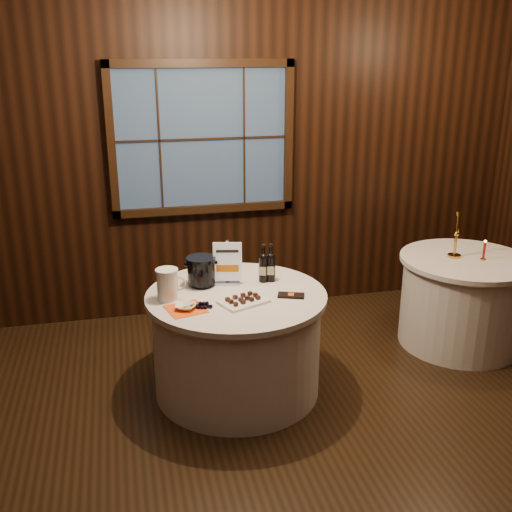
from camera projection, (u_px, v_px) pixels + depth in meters
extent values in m
plane|color=black|center=(271.00, 477.00, 3.55)|extent=(6.00, 6.00, 0.00)
cube|color=black|center=(202.00, 155.00, 5.36)|extent=(6.00, 0.02, 3.00)
cube|color=#32496A|center=(202.00, 139.00, 5.28)|extent=(1.50, 0.01, 1.20)
cylinder|color=silver|center=(237.00, 345.00, 4.35)|extent=(1.20, 1.20, 0.73)
cylinder|color=silver|center=(236.00, 296.00, 4.22)|extent=(1.28, 1.28, 0.04)
cylinder|color=silver|center=(461.00, 303.00, 5.06)|extent=(1.00, 1.00, 0.73)
cylinder|color=silver|center=(467.00, 260.00, 4.93)|extent=(1.08, 1.08, 0.04)
cube|color=#B0B0B7|center=(228.00, 283.00, 4.38)|extent=(0.19, 0.13, 0.02)
cube|color=#B0B0B7|center=(227.00, 261.00, 4.33)|extent=(0.02, 0.02, 0.32)
cube|color=white|center=(228.00, 262.00, 4.32)|extent=(0.20, 0.05, 0.29)
cylinder|color=black|center=(263.00, 270.00, 4.40)|extent=(0.07, 0.07, 0.19)
sphere|color=black|center=(263.00, 258.00, 4.37)|extent=(0.07, 0.07, 0.07)
cylinder|color=black|center=(264.00, 251.00, 4.35)|extent=(0.03, 0.03, 0.08)
cylinder|color=black|center=(264.00, 246.00, 4.34)|extent=(0.03, 0.03, 0.02)
cube|color=beige|center=(265.00, 271.00, 4.37)|extent=(0.05, 0.02, 0.06)
cylinder|color=black|center=(271.00, 269.00, 4.41)|extent=(0.07, 0.07, 0.19)
sphere|color=black|center=(271.00, 257.00, 4.38)|extent=(0.07, 0.07, 0.07)
cylinder|color=black|center=(271.00, 251.00, 4.36)|extent=(0.03, 0.03, 0.08)
cylinder|color=black|center=(271.00, 245.00, 4.35)|extent=(0.03, 0.03, 0.02)
cube|color=beige|center=(272.00, 271.00, 4.38)|extent=(0.05, 0.01, 0.06)
cylinder|color=black|center=(202.00, 284.00, 4.35)|extent=(0.15, 0.15, 0.03)
cylinder|color=black|center=(201.00, 271.00, 4.32)|extent=(0.20, 0.20, 0.17)
cylinder|color=black|center=(201.00, 259.00, 4.28)|extent=(0.21, 0.21, 0.02)
cube|color=white|center=(244.00, 302.00, 4.06)|extent=(0.37, 0.32, 0.02)
cube|color=black|center=(291.00, 295.00, 4.16)|extent=(0.20, 0.15, 0.02)
cylinder|color=#392C14|center=(193.00, 305.00, 3.97)|extent=(0.07, 0.03, 0.03)
cylinder|color=white|center=(167.00, 285.00, 4.08)|extent=(0.14, 0.14, 0.21)
cylinder|color=white|center=(167.00, 270.00, 4.04)|extent=(0.16, 0.16, 0.01)
torus|color=white|center=(178.00, 283.00, 4.09)|extent=(0.11, 0.03, 0.11)
cube|color=#F05314|center=(186.00, 309.00, 3.95)|extent=(0.29, 0.29, 0.00)
imported|color=white|center=(186.00, 307.00, 3.95)|extent=(0.18, 0.18, 0.03)
cylinder|color=gold|center=(454.00, 256.00, 4.95)|extent=(0.11, 0.11, 0.02)
cylinder|color=gold|center=(456.00, 235.00, 4.89)|extent=(0.02, 0.02, 0.34)
cylinder|color=gold|center=(459.00, 213.00, 4.83)|extent=(0.06, 0.06, 0.03)
cylinder|color=gold|center=(483.00, 259.00, 4.88)|extent=(0.05, 0.05, 0.01)
cylinder|color=maroon|center=(484.00, 251.00, 4.85)|extent=(0.02, 0.02, 0.14)
sphere|color=#FFB23F|center=(485.00, 241.00, 4.83)|extent=(0.02, 0.02, 0.02)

